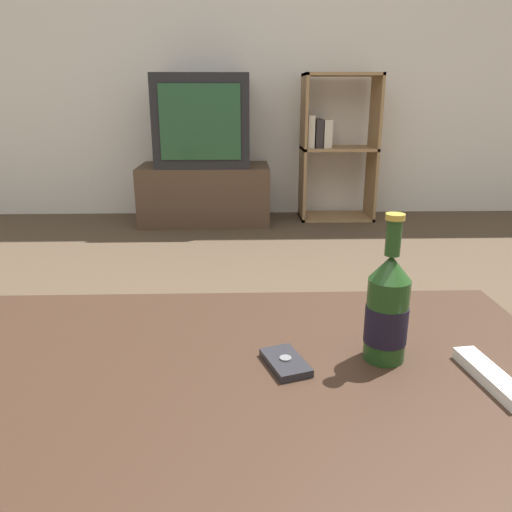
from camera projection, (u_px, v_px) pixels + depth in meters
The scene contains 8 objects.
back_wall at pixel (235, 29), 3.46m from camera, with size 8.00×0.05×2.60m.
coffee_table at pixel (226, 398), 0.88m from camera, with size 1.23×0.72×0.41m.
tv_stand at pixel (205, 194), 3.51m from camera, with size 0.89×0.46×0.40m.
television at pixel (203, 121), 3.35m from camera, with size 0.62×0.47×0.60m.
bookshelf at pixel (334, 145), 3.52m from camera, with size 0.52×0.30×1.01m.
beer_bottle at pixel (387, 310), 0.87m from camera, with size 0.08×0.08×0.27m.
cell_phone at pixel (285, 362), 0.87m from camera, with size 0.09×0.12×0.02m.
remote_control at pixel (491, 377), 0.82m from camera, with size 0.06×0.18×0.02m.
Camera 1 is at (0.03, -0.76, 0.86)m, focal length 35.00 mm.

